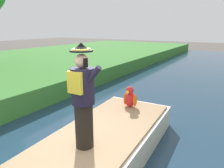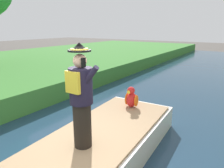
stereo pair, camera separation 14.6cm
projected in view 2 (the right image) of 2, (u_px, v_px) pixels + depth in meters
boat at (105, 142)px, 4.52m from camera, size 2.03×4.29×0.61m
person_pirate at (81, 97)px, 3.57m from camera, size 0.61×0.42×1.85m
parrot_plush at (131, 98)px, 5.60m from camera, size 0.36×0.35×0.57m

